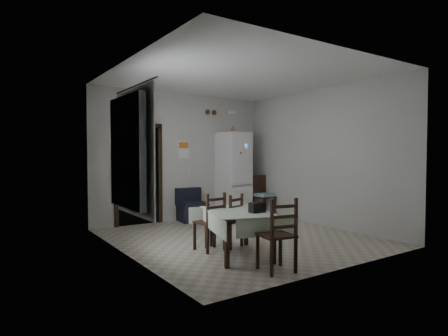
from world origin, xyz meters
TOP-DOWN VIEW (x-y plane):
  - ground at (0.00, 0.00)m, footprint 4.50×4.50m
  - ceiling at (0.00, 0.00)m, footprint 4.20×4.50m
  - wall_back at (0.00, 2.25)m, footprint 4.20×0.02m
  - wall_front at (0.00, -2.25)m, footprint 4.20×0.02m
  - wall_left at (-2.10, 0.00)m, footprint 0.02×4.50m
  - wall_right at (2.10, 0.00)m, footprint 0.02×4.50m
  - doorway at (-1.05, 2.45)m, footprint 1.06×0.52m
  - window_recess at (-2.15, -0.20)m, footprint 0.10×1.20m
  - curtain at (-2.04, -0.20)m, footprint 0.02×1.45m
  - curtain_rod at (-2.03, -0.20)m, footprint 0.02×1.60m
  - calendar at (0.05, 2.24)m, footprint 0.28×0.02m
  - calendar_image at (0.05, 2.23)m, footprint 0.24×0.01m
  - light_switch at (0.15, 2.24)m, footprint 0.08×0.02m
  - vent_left at (0.70, 2.23)m, footprint 0.12×0.03m
  - vent_right at (0.88, 2.23)m, footprint 0.12×0.03m
  - emergency_light at (1.35, 2.21)m, footprint 0.25×0.07m
  - fridge at (1.24, 1.93)m, footprint 0.71×0.71m
  - tan_cone at (1.25, 1.96)m, footprint 0.22×0.22m
  - navy_seat at (0.11, 1.93)m, footprint 0.68×0.66m
  - corner_chair at (1.85, 1.51)m, footprint 0.44×0.44m
  - dining_table at (-0.73, -0.94)m, footprint 1.20×1.49m
  - black_bag at (-0.58, -1.23)m, footprint 0.23×0.14m
  - dining_chair_far_left at (-0.91, -0.44)m, footprint 0.43×0.43m
  - dining_chair_far_right at (-0.55, -0.44)m, footprint 0.48×0.48m
  - dining_chair_near_head at (-0.75, -1.83)m, footprint 0.48×0.48m

SIDE VIEW (x-z plane):
  - ground at x=0.00m, z-range 0.00..0.00m
  - dining_table at x=-0.73m, z-range 0.00..0.67m
  - navy_seat at x=0.11m, z-range 0.00..0.74m
  - dining_chair_far_right at x=-0.55m, z-range 0.00..0.87m
  - dining_chair_far_left at x=-0.91m, z-range 0.00..0.91m
  - dining_chair_near_head at x=-0.75m, z-range 0.00..0.96m
  - corner_chair at x=1.85m, z-range 0.00..0.99m
  - black_bag at x=-0.58m, z-range 0.67..0.82m
  - fridge at x=1.24m, z-range 0.00..2.04m
  - doorway at x=-1.05m, z-range -0.05..2.17m
  - light_switch at x=0.15m, z-range 1.04..1.16m
  - wall_back at x=0.00m, z-range 0.00..2.90m
  - wall_front at x=0.00m, z-range 0.00..2.90m
  - wall_left at x=-2.10m, z-range 0.00..2.90m
  - wall_right at x=2.10m, z-range 0.00..2.90m
  - window_recess at x=-2.15m, z-range 0.75..2.35m
  - curtain at x=-2.04m, z-range 0.62..2.48m
  - calendar at x=0.05m, z-range 1.42..1.82m
  - calendar_image at x=0.05m, z-range 1.65..1.79m
  - tan_cone at x=1.25m, z-range 2.04..2.21m
  - curtain_rod at x=-2.03m, z-range 2.49..2.51m
  - vent_left at x=0.70m, z-range 2.46..2.58m
  - vent_right at x=0.88m, z-range 2.46..2.58m
  - emergency_light at x=1.35m, z-range 2.50..2.59m
  - ceiling at x=0.00m, z-range 2.89..2.91m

